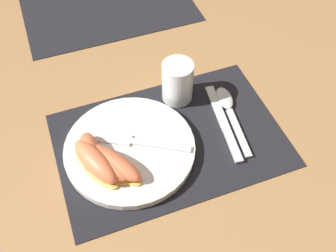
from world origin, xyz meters
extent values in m
plane|color=#A37547|center=(0.00, 0.00, 0.00)|extent=(3.00, 3.00, 0.00)
cube|color=black|center=(0.00, 0.00, 0.00)|extent=(0.46, 0.31, 0.00)
cube|color=black|center=(0.00, 0.49, 0.00)|extent=(0.46, 0.31, 0.00)
cylinder|color=white|center=(-0.09, 0.00, 0.01)|extent=(0.26, 0.26, 0.02)
cylinder|color=silver|center=(0.06, 0.11, 0.05)|extent=(0.07, 0.07, 0.10)
cylinder|color=#F9AD19|center=(0.06, 0.11, 0.02)|extent=(0.06, 0.06, 0.04)
cube|color=silver|center=(0.11, -0.06, 0.01)|extent=(0.03, 0.09, 0.01)
cube|color=silver|center=(0.13, 0.04, 0.01)|extent=(0.03, 0.13, 0.01)
cube|color=silver|center=(0.14, -0.04, 0.01)|extent=(0.03, 0.13, 0.01)
ellipsoid|color=silver|center=(0.15, 0.06, 0.01)|extent=(0.04, 0.07, 0.01)
cube|color=silver|center=(-0.03, -0.02, 0.02)|extent=(0.11, 0.07, 0.00)
cube|color=silver|center=(-0.11, 0.03, 0.02)|extent=(0.08, 0.06, 0.00)
ellipsoid|color=#F7C656|center=(-0.16, 0.00, 0.02)|extent=(0.05, 0.10, 0.01)
ellipsoid|color=#F2754C|center=(-0.16, 0.00, 0.04)|extent=(0.05, 0.10, 0.04)
ellipsoid|color=#F7C656|center=(-0.16, -0.03, 0.02)|extent=(0.09, 0.13, 0.01)
ellipsoid|color=#F2754C|center=(-0.16, -0.03, 0.04)|extent=(0.09, 0.13, 0.04)
ellipsoid|color=#F7C656|center=(-0.14, -0.04, 0.02)|extent=(0.11, 0.12, 0.01)
ellipsoid|color=#F2754C|center=(-0.14, -0.04, 0.04)|extent=(0.11, 0.12, 0.04)
ellipsoid|color=#F7C656|center=(-0.13, -0.04, 0.02)|extent=(0.11, 0.14, 0.01)
ellipsoid|color=#F2754C|center=(-0.13, -0.04, 0.04)|extent=(0.11, 0.13, 0.04)
camera|label=1|loc=(-0.17, -0.45, 0.66)|focal=42.00mm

